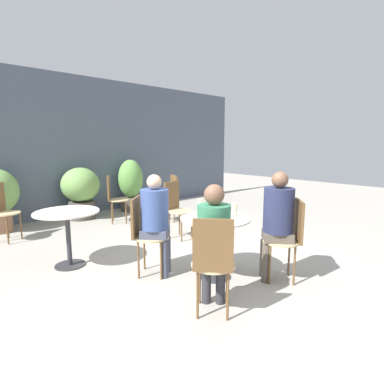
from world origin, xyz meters
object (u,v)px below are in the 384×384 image
at_px(seated_person_1, 214,235).
at_px(beer_glass_1, 234,210).
at_px(bistro_chair_4, 176,204).
at_px(bistro_chair_6, 113,195).
at_px(potted_plant_1, 81,190).
at_px(bistro_chair_0, 144,229).
at_px(bistro_chair_5, 0,207).
at_px(seated_person_2, 277,217).
at_px(beer_glass_2, 200,206).
at_px(bistro_chair_2, 290,233).
at_px(seated_person_0, 156,216).
at_px(cafe_table_near, 215,230).
at_px(potted_plant_2, 131,184).
at_px(cafe_table_far, 67,223).
at_px(beer_glass_0, 214,214).
at_px(bistro_chair_1, 213,258).
at_px(bistro_chair_3, 170,194).

height_order(seated_person_1, beer_glass_1, seated_person_1).
bearing_deg(seated_person_1, bistro_chair_4, -72.51).
distance_m(bistro_chair_6, potted_plant_1, 0.83).
height_order(bistro_chair_0, bistro_chair_5, same).
distance_m(bistro_chair_4, seated_person_1, 2.27).
xyz_separation_m(bistro_chair_5, beer_glass_1, (1.81, -3.32, 0.23)).
xyz_separation_m(seated_person_2, beer_glass_2, (-0.48, 0.75, 0.07)).
relative_size(bistro_chair_2, seated_person_0, 0.78).
height_order(cafe_table_near, potted_plant_2, potted_plant_2).
relative_size(cafe_table_far, beer_glass_0, 4.04).
xyz_separation_m(bistro_chair_6, beer_glass_0, (-0.49, -3.21, 0.25)).
relative_size(bistro_chair_2, seated_person_2, 0.75).
bearing_deg(seated_person_2, bistro_chair_2, 90.00).
distance_m(bistro_chair_0, beer_glass_2, 0.72).
distance_m(cafe_table_far, potted_plant_1, 2.58).
distance_m(bistro_chair_1, bistro_chair_5, 3.91).
bearing_deg(seated_person_1, potted_plant_1, -48.68).
bearing_deg(bistro_chair_3, bistro_chair_6, -107.55).
bearing_deg(seated_person_0, beer_glass_0, -109.63).
xyz_separation_m(beer_glass_0, potted_plant_2, (1.33, 3.98, -0.19)).
height_order(cafe_table_near, bistro_chair_6, bistro_chair_6).
bearing_deg(bistro_chair_1, cafe_table_far, -27.98).
xyz_separation_m(bistro_chair_1, bistro_chair_2, (1.19, -0.05, 0.00)).
distance_m(bistro_chair_6, beer_glass_0, 3.26).
xyz_separation_m(bistro_chair_0, bistro_chair_3, (1.76, 1.77, 0.00)).
xyz_separation_m(bistro_chair_3, beer_glass_2, (-1.20, -2.15, 0.25)).
height_order(bistro_chair_0, seated_person_1, seated_person_1).
bearing_deg(bistro_chair_3, bistro_chair_0, -26.01).
bearing_deg(bistro_chair_6, bistro_chair_2, -145.10).
relative_size(bistro_chair_3, potted_plant_2, 0.78).
xyz_separation_m(bistro_chair_0, bistro_chair_4, (1.19, 0.88, 0.00)).
distance_m(bistro_chair_2, beer_glass_0, 0.92).
xyz_separation_m(cafe_table_far, seated_person_1, (0.64, -1.94, 0.15)).
height_order(bistro_chair_1, beer_glass_1, bistro_chair_1).
bearing_deg(potted_plant_1, beer_glass_2, -89.34).
distance_m(cafe_table_near, bistro_chair_3, 2.67).
height_order(bistro_chair_5, seated_person_2, seated_person_2).
distance_m(bistro_chair_5, bistro_chair_6, 1.89).
bearing_deg(bistro_chair_3, beer_glass_0, -9.58).
bearing_deg(cafe_table_near, potted_plant_2, 73.34).
relative_size(seated_person_2, beer_glass_2, 6.69).
bearing_deg(potted_plant_1, seated_person_2, -83.17).
height_order(bistro_chair_2, seated_person_1, seated_person_1).
bearing_deg(potted_plant_1, seated_person_1, -96.16).
relative_size(bistro_chair_5, potted_plant_1, 0.87).
distance_m(cafe_table_far, bistro_chair_1, 2.11).
relative_size(bistro_chair_2, bistro_chair_3, 1.00).
bearing_deg(potted_plant_2, cafe_table_near, -106.66).
distance_m(bistro_chair_1, seated_person_2, 1.11).
xyz_separation_m(beer_glass_2, potted_plant_2, (1.15, 3.58, -0.18)).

